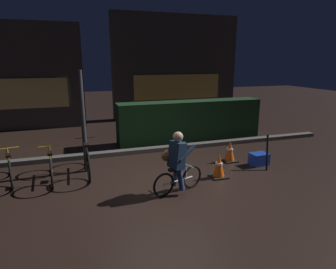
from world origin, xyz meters
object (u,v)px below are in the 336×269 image
Objects in this scene: traffic_cone_far at (230,151)px; cyclist at (177,162)px; parked_bike_left_mid at (51,166)px; traffic_cone_near at (219,166)px; closed_umbrella at (267,152)px; street_post at (83,123)px; parked_bike_center_left at (87,159)px; parked_bike_leftmost at (10,168)px; blue_crate at (259,159)px.

cyclist is at bearing -146.38° from traffic_cone_far.
parked_bike_left_mid is 4.33m from traffic_cone_far.
closed_umbrella is at bearing 6.21° from traffic_cone_near.
street_post is 4.41m from closed_umbrella.
street_post reaches higher than parked_bike_left_mid.
closed_umbrella is at bearing -50.28° from traffic_cone_far.
cyclist reaches higher than closed_umbrella.
cyclist is at bearing 132.50° from closed_umbrella.
traffic_cone_near is 1.39m from closed_umbrella.
street_post reaches higher than parked_bike_center_left.
street_post reaches higher than parked_bike_leftmost.
traffic_cone_near is (4.40, -1.16, -0.06)m from parked_bike_leftmost.
street_post reaches higher than closed_umbrella.
parked_bike_leftmost is at bearing 176.80° from traffic_cone_far.
parked_bike_leftmost is 5.18m from traffic_cone_far.
cyclist is at bearing -127.74° from parked_bike_leftmost.
cyclist reaches higher than traffic_cone_far.
cyclist is at bearing -161.92° from blue_crate.
parked_bike_center_left reaches higher than blue_crate.
parked_bike_left_mid reaches higher than traffic_cone_far.
street_post is 4.37m from blue_crate.
parked_bike_left_mid is 2.78m from cyclist.
parked_bike_left_mid is at bearing 110.43° from closed_umbrella.
cyclist is at bearing -124.23° from parked_bike_left_mid.
parked_bike_left_mid is (-0.74, -0.33, -0.85)m from street_post.
traffic_cone_near is 0.44× the size of cyclist.
parked_bike_center_left is 3.99× the size of blue_crate.
traffic_cone_far reaches higher than blue_crate.
parked_bike_left_mid reaches higher than parked_bike_leftmost.
parked_bike_leftmost is 1.77× the size of closed_umbrella.
closed_umbrella is at bearing -103.85° from parked_bike_center_left.
traffic_cone_far is (3.59, -0.43, -0.91)m from street_post.
closed_umbrella is (4.17, -0.98, 0.04)m from parked_bike_center_left.
parked_bike_leftmost is at bearing 73.26° from parked_bike_left_mid.
parked_bike_center_left reaches higher than parked_bike_left_mid.
traffic_cone_near is at bearing -116.52° from parked_bike_leftmost.
cyclist is at bearing -134.08° from parked_bike_center_left.
blue_crate is at bearing 37.87° from closed_umbrella.
street_post reaches higher than cyclist.
blue_crate is at bearing -100.64° from parked_bike_center_left.
cyclist is at bearing -46.14° from street_post.
blue_crate is 0.52× the size of closed_umbrella.
parked_bike_center_left reaches higher than traffic_cone_far.
traffic_cone_far is (4.33, -0.10, -0.06)m from parked_bike_left_mid.
blue_crate is (5.74, -0.76, -0.17)m from parked_bike_leftmost.
closed_umbrella is (0.60, -0.72, 0.13)m from traffic_cone_far.
blue_crate is 2.68m from cyclist.
parked_bike_center_left is (0.02, -0.17, -0.81)m from street_post.
parked_bike_leftmost is 1.60m from parked_bike_center_left.
parked_bike_leftmost is 2.68× the size of traffic_cone_far.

